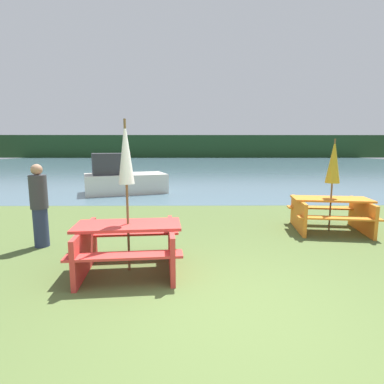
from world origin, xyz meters
name	(u,v)px	position (x,y,z in m)	size (l,w,h in m)	color
ground_plane	(232,314)	(0.00, 0.00, 0.00)	(60.00, 60.00, 0.00)	#516633
water	(193,164)	(0.00, 31.47, 0.00)	(60.00, 50.00, 0.00)	slate
far_treeline	(192,146)	(0.00, 51.47, 2.00)	(80.00, 1.60, 4.00)	#1E3D1E
picnic_table_red	(129,243)	(-1.44, 1.25, 0.45)	(1.72, 1.52, 0.75)	red
picnic_table_orange	(330,211)	(2.74, 3.47, 0.46)	(1.85, 1.59, 0.76)	orange
umbrella_white	(126,154)	(-1.44, 1.25, 1.81)	(0.24, 0.24, 2.33)	brown
umbrella_gold	(334,162)	(2.74, 3.47, 1.59)	(0.31, 0.31, 2.10)	brown
boat	(122,178)	(-3.32, 9.30, 0.61)	(3.67, 2.74, 1.66)	beige
person	(39,206)	(-3.37, 2.42, 0.81)	(0.32, 0.32, 1.60)	#283351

